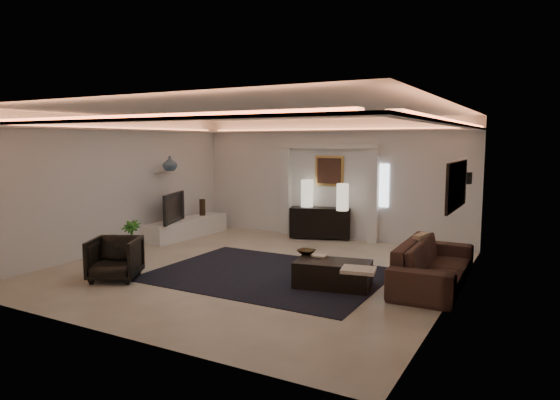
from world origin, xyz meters
The scene contains 33 objects.
floor centered at (0.00, 0.00, 0.00)m, with size 7.00×7.00×0.00m, color beige.
ceiling centered at (0.00, 0.00, 2.90)m, with size 7.00×7.00×0.00m, color white.
wall_back centered at (0.00, 3.50, 1.45)m, with size 7.00×7.00×0.00m, color silver.
wall_front centered at (0.00, -3.50, 1.45)m, with size 7.00×7.00×0.00m, color silver.
wall_left centered at (-3.50, 0.00, 1.45)m, with size 7.00×7.00×0.00m, color silver.
wall_right centered at (3.50, 0.00, 1.45)m, with size 7.00×7.00×0.00m, color silver.
cove_soffit centered at (0.00, 0.00, 2.62)m, with size 7.00×7.00×0.04m, color silver.
daylight_slit centered at (1.35, 3.48, 1.35)m, with size 0.25×0.03×1.00m, color white.
area_rug centered at (0.40, -0.20, 0.01)m, with size 4.00×3.00×0.01m, color black.
pilaster_left centered at (-1.15, 3.40, 1.10)m, with size 0.22×0.20×2.20m, color silver.
pilaster_right centered at (1.15, 3.40, 1.10)m, with size 0.22×0.20×2.20m, color silver.
alcove_header centered at (0.00, 3.40, 2.25)m, with size 2.52×0.20×0.12m, color silver.
painting_frame centered at (0.00, 3.47, 1.65)m, with size 0.74×0.04×0.74m, color tan.
painting_canvas centered at (0.00, 3.44, 1.65)m, with size 0.62×0.02×0.62m, color #4C2D1E.
art_panel_frame centered at (3.47, 0.30, 1.70)m, with size 0.04×1.64×0.74m, color black.
art_panel_gold centered at (3.44, 0.30, 1.70)m, with size 0.02×1.50×0.62m, color tan.
wall_sconce centered at (3.38, 2.20, 1.68)m, with size 0.12×0.12×0.22m, color black.
wall_niche centered at (-3.44, 1.40, 1.65)m, with size 0.10×0.55×0.04m, color silver.
console centered at (-0.13, 3.25, 0.40)m, with size 1.45×0.45×0.73m, color black.
lamp_left centered at (-0.49, 3.25, 1.09)m, with size 0.30×0.30×0.66m, color #EDE5C5.
lamp_right centered at (0.52, 3.05, 1.09)m, with size 0.28×0.28×0.63m, color #F5E2C6.
media_ledge centered at (-3.15, 1.86, 0.23)m, with size 0.61×2.44×0.46m, color white.
tv centered at (-3.15, 1.23, 0.80)m, with size 0.16×1.23×0.71m, color black.
figurine centered at (-3.15, 2.50, 0.64)m, with size 0.15×0.15×0.42m, color #322416.
ginger_jar centered at (-3.15, 1.30, 1.85)m, with size 0.34×0.34×0.35m, color #3A495D.
plant centered at (-2.80, -0.34, 0.37)m, with size 0.42×0.42×0.75m, color #28691D.
sofa centered at (3.12, 0.54, 0.37)m, with size 0.98×2.50×0.73m, color black.
throw_blanket centered at (2.40, -1.08, 0.55)m, with size 0.47×0.39×0.05m, color beige.
throw_pillow centered at (2.82, 0.91, 0.55)m, with size 0.13×0.45×0.45m, color tan.
coffee_table centered at (1.70, -0.34, 0.20)m, with size 1.22×0.66×0.45m, color black.
bowl centered at (1.09, -0.08, 0.45)m, with size 0.31×0.31×0.08m, color #332411.
magazine centered at (1.38, -0.15, 0.42)m, with size 0.23×0.17×0.03m, color beige.
armchair centered at (-1.75, -1.74, 0.37)m, with size 0.79×0.81×0.74m, color black.
Camera 1 is at (4.71, -7.61, 2.38)m, focal length 31.57 mm.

